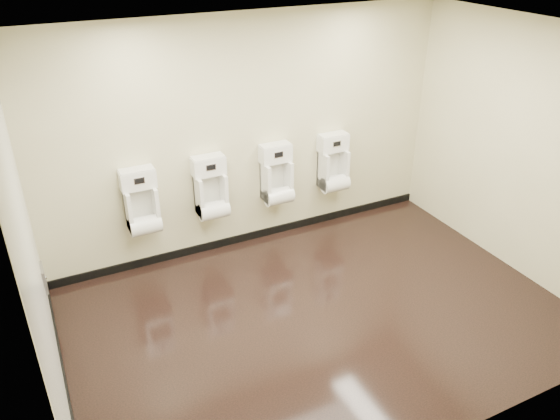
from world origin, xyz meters
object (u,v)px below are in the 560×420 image
Objects in this scene: access_panel at (44,278)px; urinal_3 at (333,167)px; urinal_0 at (142,206)px; urinal_2 at (277,179)px; urinal_1 at (211,192)px.

access_panel is 3.62m from urinal_3.
urinal_3 is (3.58, 0.42, 0.34)m from access_panel.
urinal_0 is at bearing 20.57° from access_panel.
urinal_0 is 2.46m from urinal_3.
urinal_2 is 1.00× the size of urinal_3.
access_panel is 1.24m from urinal_0.
urinal_3 is (1.65, 0.00, 0.00)m from urinal_1.
access_panel is 2.00m from urinal_1.
urinal_0 is 1.66m from urinal_2.
access_panel is 0.34× the size of urinal_2.
access_panel is at bearing -173.31° from urinal_3.
access_panel is 0.34× the size of urinal_0.
urinal_0 reaches higher than access_panel.
urinal_3 is at bearing 0.00° from urinal_2.
urinal_1 is (0.81, 0.00, 0.00)m from urinal_0.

